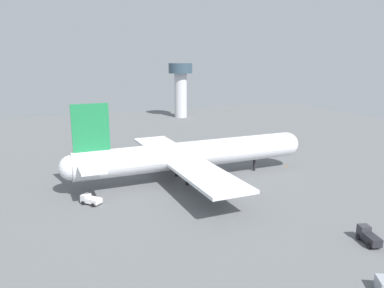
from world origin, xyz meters
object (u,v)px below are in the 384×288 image
Objects in this scene: pushback_tractor at (91,200)px; control_tower at (181,83)px; fuel_truck at (368,236)px; cargo_airplane at (191,155)px; safety_cone_nose at (286,166)px.

pushback_tractor is 0.16× the size of control_tower.
control_tower is at bearing 81.08° from fuel_truck.
fuel_truck is at bearing -72.00° from cargo_airplane.
fuel_truck is 0.19× the size of control_tower.
fuel_truck is 43.64m from safety_cone_nose.
safety_cone_nose is at bearing -93.84° from control_tower.
safety_cone_nose is 97.07m from control_tower.
pushback_tractor is at bearing 138.10° from fuel_truck.
control_tower is at bearing 59.11° from pushback_tractor.
fuel_truck is at bearing -110.11° from safety_cone_nose.
control_tower is (6.41, 95.37, 16.92)m from safety_cone_nose.
safety_cone_nose is (54.15, 5.86, -0.68)m from pushback_tractor.
cargo_airplane is at bearing 108.00° from fuel_truck.
pushback_tractor is (-39.15, 35.12, -0.24)m from fuel_truck.
control_tower reaches higher than pushback_tractor.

